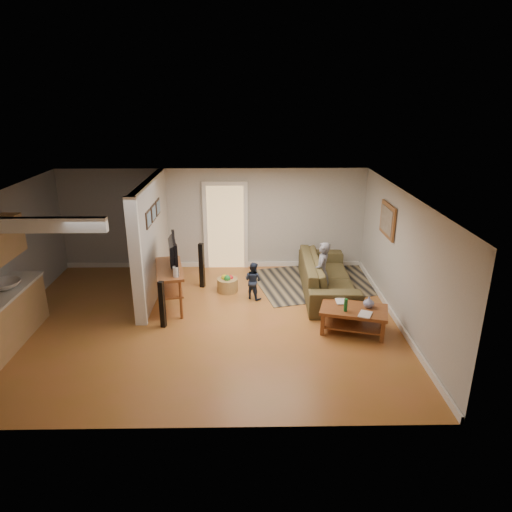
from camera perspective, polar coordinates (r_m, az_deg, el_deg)
The scene contains 11 objects.
ground at distance 9.04m, azimuth -6.43°, elevation -8.11°, with size 7.50×7.50×0.00m, color #996626.
room_shell at distance 9.03m, azimuth -13.29°, elevation 1.49°, with size 7.54×6.02×2.52m.
area_rug at distance 10.89m, azimuth 8.08°, elevation -3.11°, with size 2.97×2.17×0.01m, color black.
sofa at distance 10.33m, azimuth 8.79°, elevation -4.50°, with size 2.71×1.06×0.79m, color #474123.
coffee_table at distance 8.67m, azimuth 12.23°, elevation -7.02°, with size 1.35×1.00×0.71m.
tv_console at distance 9.42m, azimuth -10.70°, elevation -1.90°, with size 0.79×1.45×1.18m.
speaker_left at distance 8.76m, azimuth -11.64°, elevation -5.96°, with size 0.09×0.09×0.93m, color black.
speaker_right at distance 10.37m, azimuth -6.80°, elevation -1.19°, with size 0.10×0.10×1.04m, color black.
toy_basket at distance 10.22m, azimuth -3.58°, elevation -3.54°, with size 0.46×0.46×0.41m.
child at distance 9.98m, azimuth 8.05°, elevation -5.36°, with size 0.47×0.31×1.29m, color slate.
toddler at distance 9.94m, azimuth -0.36°, elevation -5.27°, with size 0.40×0.31×0.82m, color #1E283E.
Camera 1 is at (0.87, -7.95, 4.21)m, focal length 32.00 mm.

